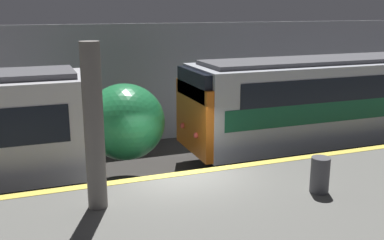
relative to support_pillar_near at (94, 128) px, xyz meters
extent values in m
plane|color=#33302D|center=(2.39, 1.38, -2.88)|extent=(120.00, 120.00, 0.00)
cube|color=slate|center=(2.39, -1.28, -2.33)|extent=(40.00, 5.32, 1.10)
cube|color=#EAD14C|center=(2.39, 1.23, -1.78)|extent=(40.00, 0.30, 0.01)
cube|color=#939399|center=(2.39, 8.06, -0.53)|extent=(50.00, 0.15, 4.70)
cylinder|color=slate|center=(0.00, 0.00, 0.00)|extent=(0.42, 0.42, 3.56)
ellipsoid|color=#238447|center=(1.47, 3.95, -0.96)|extent=(2.42, 2.58, 2.33)
sphere|color=#F2EFCC|center=(2.42, 3.95, -1.37)|extent=(0.20, 0.20, 0.20)
cube|color=orange|center=(3.71, 3.95, -1.04)|extent=(0.25, 2.75, 2.21)
cube|color=black|center=(3.71, 3.95, 0.07)|extent=(0.25, 2.47, 0.89)
sphere|color=#EA4C42|center=(3.56, 3.32, -1.43)|extent=(0.18, 0.18, 0.18)
sphere|color=#EA4C42|center=(3.56, 4.58, -1.43)|extent=(0.18, 0.18, 0.18)
cylinder|color=#4C4C51|center=(4.99, -1.01, -1.36)|extent=(0.44, 0.44, 0.85)
camera|label=1|loc=(-1.23, -9.16, 2.44)|focal=42.00mm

